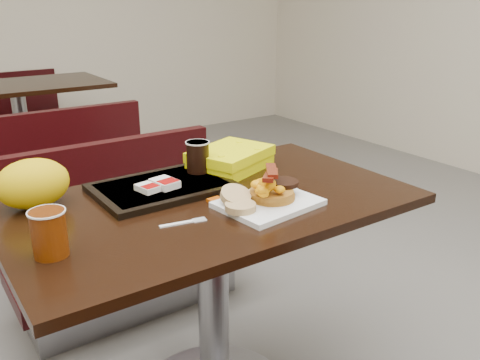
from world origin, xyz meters
TOP-DOWN VIEW (x-y plane):
  - table_near at (0.00, 0.00)m, footprint 1.20×0.70m
  - bench_near_n at (0.00, 0.70)m, footprint 1.00×0.46m
  - table_far at (0.00, 2.60)m, footprint 1.20×0.70m
  - bench_far_s at (0.00, 1.90)m, footprint 1.00×0.46m
  - bench_far_n at (0.00, 3.30)m, footprint 1.00×0.46m
  - platter at (0.11, -0.14)m, footprint 0.30×0.24m
  - pancake_stack at (0.13, -0.13)m, footprint 0.16×0.16m
  - sausage_patty at (0.18, -0.12)m, footprint 0.09×0.09m
  - scrambled_eggs at (0.10, -0.14)m, footprint 0.10×0.09m
  - bacon_strips at (0.11, -0.14)m, footprint 0.16×0.17m
  - muffin_bottom at (0.01, -0.15)m, footprint 0.11×0.11m
  - muffin_top at (0.02, -0.10)m, footprint 0.09×0.09m
  - coffee_cup_near at (-0.49, -0.09)m, footprint 0.10×0.10m
  - fork at (-0.17, -0.10)m, footprint 0.13×0.05m
  - knife at (0.26, -0.11)m, footprint 0.02×0.17m
  - condiment_syrup at (-0.00, -0.02)m, footprint 0.04×0.03m
  - condiment_ketchup at (-0.04, 0.12)m, footprint 0.05×0.04m
  - tray at (-0.09, 0.16)m, footprint 0.41×0.30m
  - hashbrown_sleeve_left at (-0.15, 0.13)m, footprint 0.06×0.08m
  - hashbrown_sleeve_right at (-0.09, 0.13)m, footprint 0.08×0.09m
  - coffee_cup_far at (0.07, 0.20)m, footprint 0.09×0.09m
  - clamshell at (0.21, 0.21)m, footprint 0.33×0.29m
  - paper_bag at (-0.45, 0.24)m, footprint 0.21×0.16m

SIDE VIEW (x-z plane):
  - bench_near_n at x=0.00m, z-range 0.00..0.72m
  - bench_far_s at x=0.00m, z-range 0.00..0.72m
  - bench_far_n at x=0.00m, z-range 0.00..0.72m
  - table_near at x=0.00m, z-range 0.00..0.75m
  - table_far at x=0.00m, z-range 0.00..0.75m
  - fork at x=-0.17m, z-range 0.75..0.75m
  - knife at x=0.26m, z-range 0.75..0.75m
  - condiment_ketchup at x=-0.04m, z-range 0.75..0.76m
  - condiment_syrup at x=0.00m, z-range 0.75..0.76m
  - platter at x=0.11m, z-range 0.75..0.77m
  - tray at x=-0.09m, z-range 0.75..0.77m
  - muffin_bottom at x=0.01m, z-range 0.77..0.79m
  - hashbrown_sleeve_left at x=-0.15m, z-range 0.77..0.79m
  - pancake_stack at x=0.13m, z-range 0.77..0.79m
  - hashbrown_sleeve_right at x=-0.09m, z-range 0.77..0.79m
  - clamshell at x=0.21m, z-range 0.75..0.82m
  - muffin_top at x=0.02m, z-range 0.76..0.81m
  - sausage_patty at x=0.18m, z-range 0.79..0.81m
  - coffee_cup_near at x=-0.49m, z-range 0.75..0.86m
  - scrambled_eggs at x=0.10m, z-range 0.79..0.84m
  - coffee_cup_far at x=0.07m, z-range 0.77..0.87m
  - paper_bag at x=-0.45m, z-range 0.75..0.89m
  - bacon_strips at x=0.11m, z-range 0.84..0.86m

